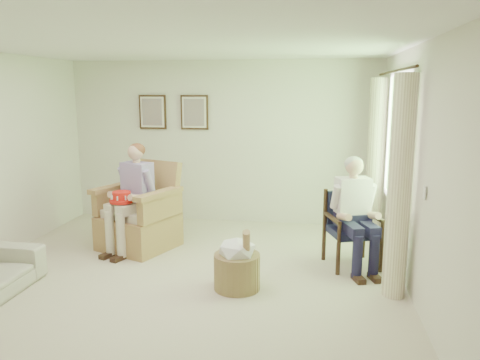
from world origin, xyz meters
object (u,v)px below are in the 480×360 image
Objects in this scene: person_dark at (354,206)px; hatbox at (237,263)px; wood_armchair at (352,225)px; red_hat at (122,198)px; wicker_armchair at (140,221)px; person_wicker at (134,189)px.

person_dark reaches higher than hatbox.
hatbox is (-1.28, -0.82, -0.48)m from person_dark.
wood_armchair is 2.94m from red_hat.
wood_armchair is 1.62m from hatbox.
person_dark is 1.80× the size of hatbox.
wicker_armchair is 1.59× the size of hatbox.
hatbox is at bearing -165.58° from person_dark.
hatbox is (-1.28, -0.97, -0.20)m from wood_armchair.
person_wicker is 1.07× the size of person_dark.
hatbox is (1.55, -1.02, -0.55)m from person_wicker.
person_wicker reaches higher than hatbox.
person_wicker is (-2.83, 0.05, 0.35)m from wood_armchair.
person_dark is at bearing -108.28° from wood_armchair.
red_hat is 0.42× the size of hatbox.
wood_armchair is 0.68× the size of person_dark.
red_hat reaches higher than hatbox.
wood_armchair is at bearing 2.66° from red_hat.
wicker_armchair reaches higher than hatbox.
person_dark is (2.83, -0.35, 0.40)m from wicker_armchair.
red_hat is (-2.92, 0.01, -0.00)m from person_dark.
wicker_armchair is 0.49m from person_wicker.
person_wicker is at bearing -67.97° from wicker_armchair.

